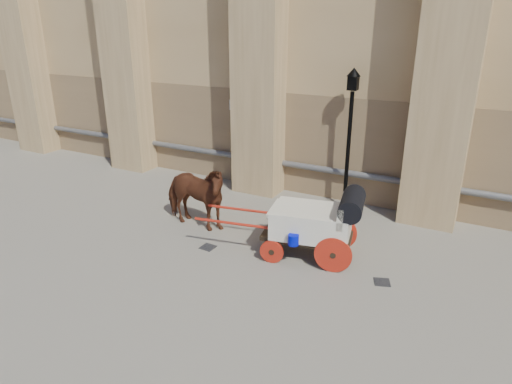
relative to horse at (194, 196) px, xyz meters
The scene contains 6 objects.
ground 1.55m from the horse, 21.44° to the right, with size 90.00×90.00×0.00m, color #6E685B.
horse is the anchor object (origin of this frame).
carriage 3.28m from the horse, ahead, with size 3.82×1.67×1.62m.
street_lamp 4.43m from the horse, 46.05° to the left, with size 0.36×0.36×3.85m.
drain_grate_near 1.47m from the horse, 41.31° to the right, with size 0.32×0.32×0.01m, color black.
drain_grate_far 4.96m from the horse, ahead, with size 0.32×0.32×0.01m, color black.
Camera 1 is at (5.15, -8.20, 5.07)m, focal length 32.00 mm.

